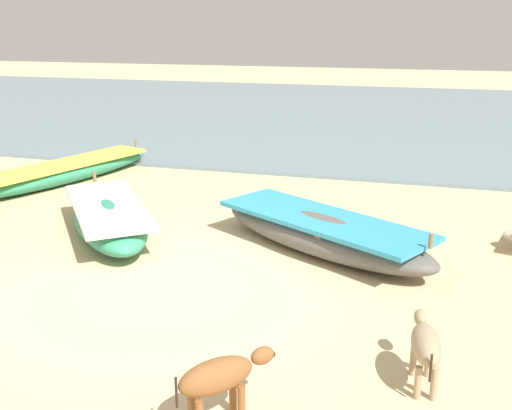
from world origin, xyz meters
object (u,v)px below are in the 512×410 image
fishing_boat_1 (62,172)px  calf_far_dun (425,345)px  fishing_boat_5 (322,233)px  calf_near_brown (220,377)px  fishing_boat_2 (109,218)px

fishing_boat_1 → calf_far_dun: size_ratio=5.18×
fishing_boat_5 → calf_near_brown: fishing_boat_5 is taller
fishing_boat_2 → calf_near_brown: (3.42, -4.18, 0.17)m
calf_near_brown → fishing_boat_2: bearing=82.5°
fishing_boat_2 → calf_far_dun: (5.17, -3.09, 0.15)m
fishing_boat_1 → fishing_boat_5: fishing_boat_5 is taller
fishing_boat_1 → calf_far_dun: fishing_boat_1 is taller
fishing_boat_5 → calf_near_brown: 4.40m
fishing_boat_2 → calf_near_brown: fishing_boat_2 is taller
fishing_boat_2 → calf_far_dun: fishing_boat_2 is taller
fishing_boat_1 → calf_near_brown: calf_near_brown is taller
fishing_boat_2 → fishing_boat_5: bearing=-124.5°
calf_near_brown → fishing_boat_1: bearing=84.7°
fishing_boat_1 → calf_near_brown: bearing=-119.5°
fishing_boat_1 → calf_near_brown: 9.24m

